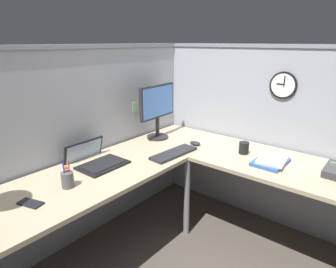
% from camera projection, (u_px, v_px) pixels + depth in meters
% --- Properties ---
extents(ground_plane, '(6.80, 6.80, 0.00)m').
position_uv_depth(ground_plane, '(190.00, 251.00, 2.32)').
color(ground_plane, '#4C443D').
extents(cubicle_wall_back, '(2.57, 0.12, 1.58)m').
position_uv_depth(cubicle_wall_back, '(78.00, 146.00, 2.33)').
color(cubicle_wall_back, '#999EA8').
rests_on(cubicle_wall_back, ground).
extents(cubicle_wall_right, '(0.12, 2.37, 1.58)m').
position_uv_depth(cubicle_wall_right, '(274.00, 137.00, 2.56)').
color(cubicle_wall_right, '#999EA8').
rests_on(cubicle_wall_right, ground).
extents(desk, '(2.35, 2.15, 0.73)m').
position_uv_depth(desk, '(186.00, 189.00, 1.99)').
color(desk, tan).
rests_on(desk, ground).
extents(monitor, '(0.46, 0.20, 0.50)m').
position_uv_depth(monitor, '(157.00, 108.00, 2.64)').
color(monitor, '#232326').
rests_on(monitor, desk).
extents(laptop, '(0.35, 0.39, 0.22)m').
position_uv_depth(laptop, '(94.00, 160.00, 2.17)').
color(laptop, black).
rests_on(laptop, desk).
extents(keyboard, '(0.44, 0.17, 0.02)m').
position_uv_depth(keyboard, '(174.00, 153.00, 2.33)').
color(keyboard, '#232326').
rests_on(keyboard, desk).
extents(computer_mouse, '(0.06, 0.10, 0.03)m').
position_uv_depth(computer_mouse, '(195.00, 143.00, 2.54)').
color(computer_mouse, '#232326').
rests_on(computer_mouse, desk).
extents(pen_cup, '(0.08, 0.08, 0.18)m').
position_uv_depth(pen_cup, '(68.00, 179.00, 1.80)').
color(pen_cup, '#4C4C51').
rests_on(pen_cup, desk).
extents(cell_phone, '(0.11, 0.16, 0.01)m').
position_uv_depth(cell_phone, '(31.00, 203.00, 1.63)').
color(cell_phone, black).
rests_on(cell_phone, desk).
extents(book_stack, '(0.30, 0.23, 0.04)m').
position_uv_depth(book_stack, '(271.00, 161.00, 2.16)').
color(book_stack, '#335999').
rests_on(book_stack, desk).
extents(coffee_mug, '(0.08, 0.08, 0.10)m').
position_uv_depth(coffee_mug, '(244.00, 148.00, 2.35)').
color(coffee_mug, black).
rests_on(coffee_mug, desk).
extents(wall_clock, '(0.04, 0.22, 0.22)m').
position_uv_depth(wall_clock, '(283.00, 85.00, 2.35)').
color(wall_clock, black).
extents(pinned_note_leftmost, '(0.06, 0.00, 0.08)m').
position_uv_depth(pinned_note_leftmost, '(135.00, 107.00, 2.67)').
color(pinned_note_leftmost, '#8CCC99').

